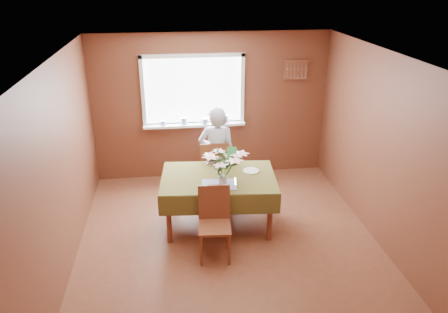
{
  "coord_description": "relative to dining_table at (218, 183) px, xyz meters",
  "views": [
    {
      "loc": [
        -0.71,
        -4.89,
        3.39
      ],
      "look_at": [
        0.0,
        0.55,
        1.05
      ],
      "focal_mm": 35.0,
      "sensor_mm": 36.0,
      "label": 1
    }
  ],
  "objects": [
    {
      "name": "seated_woman",
      "position": [
        0.06,
        0.72,
        0.1
      ],
      "size": [
        0.63,
        0.47,
        1.55
      ],
      "primitive_type": "imported",
      "rotation": [
        0.0,
        0.0,
        2.96
      ],
      "color": "white",
      "rests_on": "floor"
    },
    {
      "name": "chair_far",
      "position": [
        0.02,
        0.75,
        -0.13
      ],
      "size": [
        0.43,
        0.43,
        1.01
      ],
      "rotation": [
        0.0,
        0.0,
        3.14
      ],
      "color": "brown",
      "rests_on": "floor"
    },
    {
      "name": "wall_left",
      "position": [
        -1.92,
        -0.51,
        0.58
      ],
      "size": [
        0.0,
        4.5,
        4.5
      ],
      "primitive_type": "plane",
      "rotation": [
        1.57,
        0.0,
        1.57
      ],
      "color": "brown",
      "rests_on": "floor"
    },
    {
      "name": "side_plate",
      "position": [
        0.48,
        0.12,
        0.1
      ],
      "size": [
        0.26,
        0.26,
        0.01
      ],
      "primitive_type": "cylinder",
      "rotation": [
        0.0,
        0.0,
        -0.17
      ],
      "color": "white",
      "rests_on": "dining_table"
    },
    {
      "name": "window_assembly",
      "position": [
        -0.21,
        1.69,
        0.69
      ],
      "size": [
        1.72,
        0.2,
        1.22
      ],
      "color": "white",
      "rests_on": "wall_back"
    },
    {
      "name": "ceiling",
      "position": [
        0.08,
        -0.51,
        1.83
      ],
      "size": [
        4.5,
        4.5,
        0.0
      ],
      "primitive_type": "plane",
      "rotation": [
        3.14,
        0.0,
        0.0
      ],
      "color": "white",
      "rests_on": "wall_back"
    },
    {
      "name": "floor",
      "position": [
        0.08,
        -0.51,
        -0.67
      ],
      "size": [
        4.5,
        4.5,
        0.0
      ],
      "primitive_type": "plane",
      "color": "brown",
      "rests_on": "ground"
    },
    {
      "name": "spoon_rack",
      "position": [
        1.53,
        1.7,
        1.18
      ],
      "size": [
        0.44,
        0.05,
        0.33
      ],
      "color": "brown",
      "rests_on": "wall_back"
    },
    {
      "name": "wall_right",
      "position": [
        2.08,
        -0.51,
        0.58
      ],
      "size": [
        0.0,
        4.5,
        4.5
      ],
      "primitive_type": "plane",
      "rotation": [
        1.57,
        0.0,
        -1.57
      ],
      "color": "brown",
      "rests_on": "floor"
    },
    {
      "name": "flower_bouquet",
      "position": [
        0.03,
        -0.27,
        0.4
      ],
      "size": [
        0.55,
        0.55,
        0.47
      ],
      "rotation": [
        0.0,
        0.0,
        0.33
      ],
      "color": "white",
      "rests_on": "dining_table"
    },
    {
      "name": "dining_table",
      "position": [
        0.0,
        0.0,
        0.0
      ],
      "size": [
        1.67,
        1.21,
        0.77
      ],
      "rotation": [
        0.0,
        0.0,
        -0.09
      ],
      "color": "brown",
      "rests_on": "floor"
    },
    {
      "name": "wall_front",
      "position": [
        0.08,
        -2.76,
        0.58
      ],
      "size": [
        4.0,
        0.0,
        4.0
      ],
      "primitive_type": "plane",
      "rotation": [
        -1.57,
        0.0,
        0.0
      ],
      "color": "brown",
      "rests_on": "floor"
    },
    {
      "name": "chair_near",
      "position": [
        -0.13,
        -0.69,
        -0.16
      ],
      "size": [
        0.43,
        0.43,
        0.94
      ],
      "rotation": [
        0.0,
        0.0,
        -0.08
      ],
      "color": "brown",
      "rests_on": "floor"
    },
    {
      "name": "wall_back",
      "position": [
        0.08,
        1.74,
        0.58
      ],
      "size": [
        4.0,
        0.0,
        4.0
      ],
      "primitive_type": "plane",
      "rotation": [
        1.57,
        0.0,
        0.0
      ],
      "color": "brown",
      "rests_on": "floor"
    },
    {
      "name": "table_knife",
      "position": [
        0.21,
        -0.19,
        0.1
      ],
      "size": [
        0.05,
        0.22,
        0.0
      ],
      "primitive_type": "cube",
      "rotation": [
        0.0,
        0.0,
        -0.12
      ],
      "color": "silver",
      "rests_on": "dining_table"
    }
  ]
}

